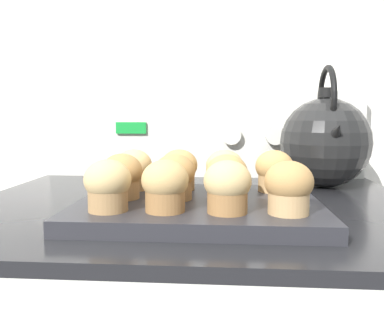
{
  "coord_description": "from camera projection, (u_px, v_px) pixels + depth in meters",
  "views": [
    {
      "loc": [
        0.05,
        -0.37,
        1.06
      ],
      "look_at": [
        0.0,
        0.28,
        1.0
      ],
      "focal_mm": 38.0,
      "sensor_mm": 36.0,
      "label": 1
    }
  ],
  "objects": [
    {
      "name": "muffin_r1_c0",
      "position": [
        122.0,
        176.0,
        0.62
      ],
      "size": [
        0.06,
        0.06,
        0.07
      ],
      "color": "#A37A4C",
      "rests_on": "muffin_pan"
    },
    {
      "name": "muffin_r2_c1",
      "position": [
        179.0,
        170.0,
        0.69
      ],
      "size": [
        0.06,
        0.06,
        0.07
      ],
      "color": "#A37A4C",
      "rests_on": "muffin_pan"
    },
    {
      "name": "wall_back",
      "position": [
        204.0,
        61.0,
        1.02
      ],
      "size": [
        8.0,
        0.05,
        2.4
      ],
      "color": "white",
      "rests_on": "ground_plane"
    },
    {
      "name": "muffin_r0_c2",
      "position": [
        227.0,
        187.0,
        0.52
      ],
      "size": [
        0.06,
        0.06,
        0.07
      ],
      "color": "olive",
      "rests_on": "muffin_pan"
    },
    {
      "name": "muffin_r2_c0",
      "position": [
        134.0,
        170.0,
        0.69
      ],
      "size": [
        0.06,
        0.06,
        0.07
      ],
      "color": "tan",
      "rests_on": "muffin_pan"
    },
    {
      "name": "control_panel",
      "position": [
        203.0,
        134.0,
        0.99
      ],
      "size": [
        0.76,
        0.07,
        0.2
      ],
      "color": "silver",
      "rests_on": "stove_range"
    },
    {
      "name": "muffin_r1_c2",
      "position": [
        227.0,
        177.0,
        0.6
      ],
      "size": [
        0.06,
        0.06,
        0.07
      ],
      "color": "#A37A4C",
      "rests_on": "muffin_pan"
    },
    {
      "name": "muffin_r2_c3",
      "position": [
        274.0,
        171.0,
        0.67
      ],
      "size": [
        0.06,
        0.06,
        0.07
      ],
      "color": "tan",
      "rests_on": "muffin_pan"
    },
    {
      "name": "muffin_r1_c1",
      "position": [
        175.0,
        177.0,
        0.61
      ],
      "size": [
        0.06,
        0.06,
        0.07
      ],
      "color": "#A37A4C",
      "rests_on": "muffin_pan"
    },
    {
      "name": "muffin_r0_c0",
      "position": [
        108.0,
        185.0,
        0.54
      ],
      "size": [
        0.06,
        0.06,
        0.07
      ],
      "color": "#A37A4C",
      "rests_on": "muffin_pan"
    },
    {
      "name": "muffin_r2_c2",
      "position": [
        224.0,
        170.0,
        0.68
      ],
      "size": [
        0.06,
        0.06,
        0.07
      ],
      "color": "#A37A4C",
      "rests_on": "muffin_pan"
    },
    {
      "name": "muffin_pan",
      "position": [
        199.0,
        207.0,
        0.61
      ],
      "size": [
        0.36,
        0.28,
        0.02
      ],
      "color": "#28282D",
      "rests_on": "stove_range"
    },
    {
      "name": "muffin_r0_c1",
      "position": [
        165.0,
        186.0,
        0.53
      ],
      "size": [
        0.06,
        0.06,
        0.07
      ],
      "color": "olive",
      "rests_on": "muffin_pan"
    },
    {
      "name": "muffin_r0_c3",
      "position": [
        289.0,
        188.0,
        0.52
      ],
      "size": [
        0.06,
        0.06,
        0.07
      ],
      "color": "tan",
      "rests_on": "muffin_pan"
    },
    {
      "name": "tea_kettle",
      "position": [
        325.0,
        141.0,
        0.83
      ],
      "size": [
        0.18,
        0.22,
        0.25
      ],
      "color": "black",
      "rests_on": "stove_range"
    }
  ]
}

